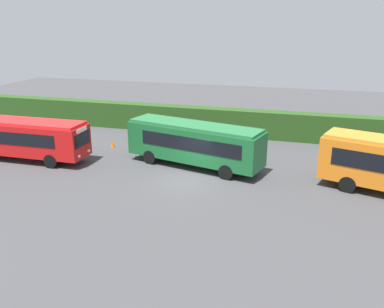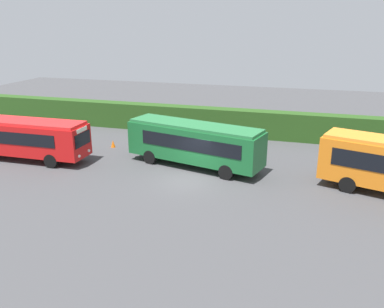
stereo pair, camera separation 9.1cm
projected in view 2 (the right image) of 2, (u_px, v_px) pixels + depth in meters
name	position (u px, v px, depth m)	size (l,w,h in m)	color
ground_plane	(188.00, 180.00, 26.42)	(81.52, 81.52, 0.00)	#424244
bus_red	(20.00, 136.00, 30.00)	(10.46, 2.58, 3.00)	red
bus_green	(194.00, 142.00, 28.43)	(10.10, 4.75, 3.09)	#19602D
person_left	(65.00, 135.00, 33.37)	(0.49, 0.46, 1.78)	olive
person_center	(215.00, 146.00, 30.56)	(0.31, 0.50, 1.77)	#334C8C
hedge_row	(226.00, 122.00, 36.61)	(52.76, 1.43, 2.38)	#264B19
traffic_cone	(113.00, 144.00, 33.25)	(0.36, 0.36, 0.60)	orange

